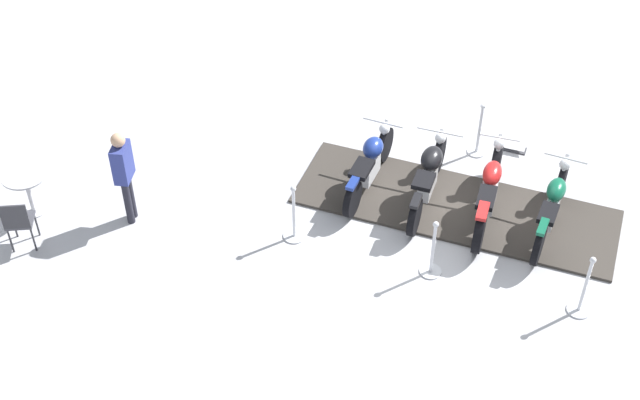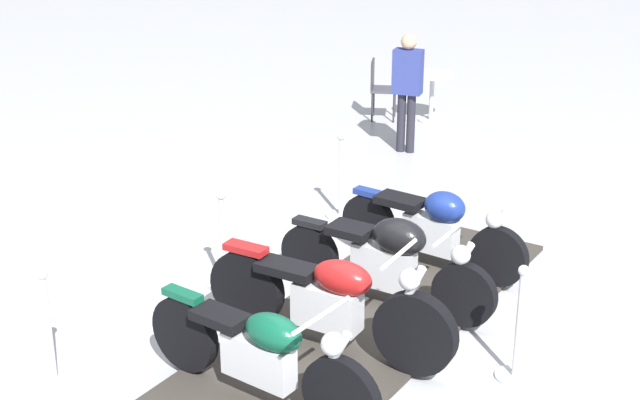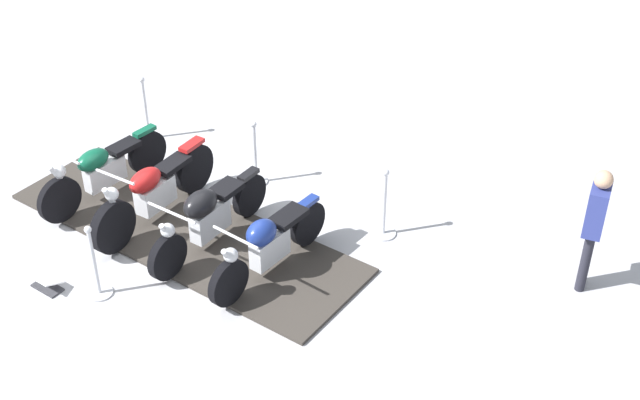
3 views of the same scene
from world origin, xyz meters
TOP-DOWN VIEW (x-y plane):
  - ground_plane at (0.00, 0.00)m, footprint 80.00×80.00m
  - display_platform at (0.00, 0.00)m, footprint 5.03×4.51m
  - motorcycle_forest at (1.12, 0.96)m, footprint 1.39×1.86m
  - motorcycle_maroon at (0.36, 0.33)m, footprint 1.69×1.83m
  - motorcycle_black at (-0.41, -0.27)m, footprint 1.54×1.78m
  - motorcycle_navy at (-1.16, -0.90)m, footprint 1.35×1.76m
  - stanchion_left_mid at (0.96, -1.19)m, footprint 0.33×0.33m
  - stanchion_left_front at (2.66, 0.19)m, footprint 0.34×0.34m
  - stanchion_right_mid at (-0.96, 1.19)m, footprint 0.32×0.32m
  - stanchion_left_rear at (-0.73, -2.56)m, footprint 0.35×0.35m
  - info_placard at (-0.69, 1.81)m, footprint 0.46×0.44m
  - cafe_table at (-3.38, -5.88)m, footprint 0.71×0.71m
  - cafe_chair_near_table at (-2.64, -6.23)m, footprint 0.53×0.53m
  - bystander_person at (-2.40, -4.58)m, footprint 0.45×0.42m

SIDE VIEW (x-z plane):
  - ground_plane at x=0.00m, z-range 0.00..0.00m
  - display_platform at x=0.00m, z-range 0.00..0.05m
  - info_placard at x=-0.69m, z-range -0.03..0.19m
  - stanchion_left_rear at x=-0.73m, z-range -0.21..0.83m
  - stanchion_left_mid at x=0.96m, z-range -0.19..0.83m
  - stanchion_right_mid at x=-0.96m, z-range -0.18..0.85m
  - stanchion_left_front at x=2.66m, z-range -0.20..0.87m
  - motorcycle_forest at x=1.12m, z-range 0.01..0.97m
  - motorcycle_navy at x=-1.16m, z-range 0.05..0.94m
  - motorcycle_maroon at x=0.36m, z-range -0.02..1.03m
  - motorcycle_black at x=-0.41m, z-range 0.07..0.97m
  - cafe_chair_near_table at x=-2.64m, z-range 0.07..1.02m
  - cafe_table at x=-3.38m, z-range 0.19..0.95m
  - bystander_person at x=-2.40m, z-range 0.16..1.86m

